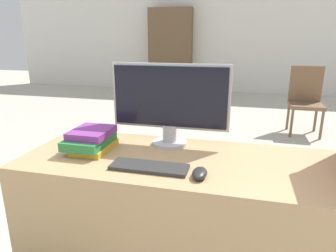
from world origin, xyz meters
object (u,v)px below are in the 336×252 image
object	(u,v)px
keyboard	(149,167)
book_stack	(91,140)
far_chair	(306,98)
monitor	(170,103)
mouse	(200,173)

from	to	relation	value
keyboard	book_stack	size ratio (longest dim) A/B	1.30
book_stack	keyboard	bearing A→B (deg)	-22.77
book_stack	far_chair	world-z (taller)	far_chair
monitor	mouse	bearing A→B (deg)	-58.72
book_stack	far_chair	distance (m)	3.63
far_chair	mouse	bearing A→B (deg)	-128.06
far_chair	keyboard	bearing A→B (deg)	-131.59
mouse	far_chair	xyz separation A→B (m)	(1.02, 3.42, -0.28)
monitor	keyboard	xyz separation A→B (m)	(-0.01, -0.32, -0.22)
monitor	far_chair	distance (m)	3.35
monitor	keyboard	world-z (taller)	monitor
monitor	book_stack	xyz separation A→B (m)	(-0.36, -0.17, -0.17)
monitor	mouse	distance (m)	0.46
keyboard	far_chair	xyz separation A→B (m)	(1.25, 3.39, -0.27)
mouse	book_stack	size ratio (longest dim) A/B	0.42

